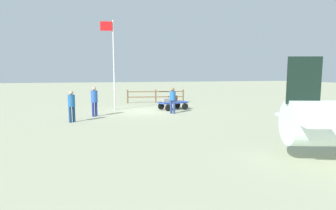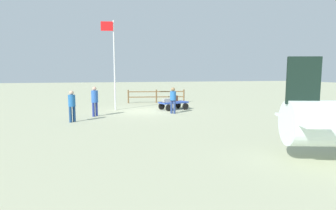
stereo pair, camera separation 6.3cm
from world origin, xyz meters
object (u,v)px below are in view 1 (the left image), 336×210
(worker_supervisor, at_px, (94,99))
(worker_lead, at_px, (173,98))
(suitcase_tan, at_px, (173,98))
(suitcase_navy, at_px, (166,100))
(worker_trailing, at_px, (72,104))
(flagpole, at_px, (113,59))
(luggage_cart, at_px, (173,104))

(worker_supervisor, bearing_deg, worker_lead, 178.75)
(suitcase_tan, bearing_deg, worker_supervisor, 21.63)
(worker_supervisor, bearing_deg, suitcase_navy, -163.40)
(worker_trailing, bearing_deg, flagpole, -119.83)
(suitcase_navy, distance_m, worker_supervisor, 4.82)
(luggage_cart, relative_size, worker_supervisor, 1.22)
(worker_lead, bearing_deg, worker_supervisor, -1.25)
(suitcase_tan, height_order, worker_trailing, worker_trailing)
(suitcase_tan, distance_m, worker_trailing, 7.48)
(worker_trailing, bearing_deg, worker_supervisor, -124.21)
(luggage_cart, distance_m, worker_trailing, 7.09)
(flagpole, bearing_deg, worker_lead, 142.88)
(luggage_cart, relative_size, suitcase_tan, 3.69)
(worker_trailing, bearing_deg, luggage_cart, -152.50)
(luggage_cart, distance_m, worker_supervisor, 5.44)
(luggage_cart, height_order, suitcase_tan, suitcase_tan)
(flagpole, bearing_deg, worker_trailing, 60.17)
(worker_lead, height_order, worker_trailing, worker_lead)
(worker_lead, xyz_separation_m, worker_trailing, (5.76, 1.53, -0.02))
(suitcase_navy, bearing_deg, worker_supervisor, 16.60)
(suitcase_tan, relative_size, worker_supervisor, 0.33)
(suitcase_navy, xyz_separation_m, worker_trailing, (5.72, 3.01, 0.27))
(worker_trailing, height_order, flagpole, flagpole)
(worker_supervisor, bearing_deg, flagpole, -116.70)
(suitcase_tan, distance_m, worker_lead, 2.35)
(flagpole, bearing_deg, worker_supervisor, 63.30)
(worker_trailing, bearing_deg, suitcase_tan, -149.83)
(flagpole, bearing_deg, suitcase_tan, 175.15)
(worker_trailing, height_order, worker_supervisor, worker_supervisor)
(suitcase_tan, xyz_separation_m, worker_supervisor, (5.35, 2.12, 0.28))
(worker_lead, bearing_deg, luggage_cart, -106.54)
(worker_lead, distance_m, flagpole, 4.93)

